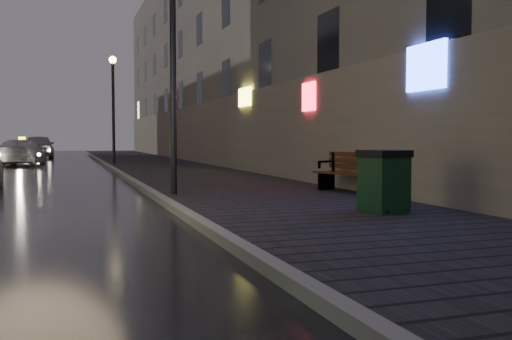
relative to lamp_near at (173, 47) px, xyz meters
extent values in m
plane|color=black|center=(-1.85, -6.00, -3.49)|extent=(120.00, 120.00, 0.00)
cube|color=black|center=(2.05, 15.00, -3.41)|extent=(4.60, 58.00, 0.15)
cube|color=slate|center=(-0.35, 15.00, -3.41)|extent=(0.20, 58.00, 0.15)
cube|color=#605B54|center=(5.25, 19.00, 3.01)|extent=(1.80, 50.00, 13.00)
cylinder|color=black|center=(0.00, 0.00, -0.84)|extent=(0.14, 0.14, 5.00)
cylinder|color=black|center=(0.00, 16.00, -0.84)|extent=(0.14, 0.14, 5.00)
sphere|color=#FFD88C|center=(0.00, 16.00, 1.76)|extent=(0.36, 0.36, 0.36)
cube|color=black|center=(4.21, -1.60, -3.13)|extent=(0.51, 0.20, 0.41)
cube|color=black|center=(4.43, -1.53, -2.78)|extent=(0.08, 0.08, 0.72)
cube|color=black|center=(4.16, -1.61, -2.64)|extent=(0.43, 0.17, 0.05)
cube|color=black|center=(3.79, -0.12, -3.13)|extent=(0.51, 0.20, 0.41)
cube|color=black|center=(4.00, -0.06, -2.78)|extent=(0.08, 0.08, 0.72)
cube|color=black|center=(3.74, -0.14, -2.64)|extent=(0.43, 0.17, 0.05)
cube|color=#46220F|center=(4.00, -0.86, -2.90)|extent=(1.12, 1.95, 0.04)
cube|color=#46220F|center=(4.24, -0.79, -2.60)|extent=(0.55, 1.78, 0.41)
cube|color=black|center=(2.86, -4.31, -2.86)|extent=(0.75, 0.75, 0.95)
cube|color=black|center=(2.86, -4.31, -2.33)|extent=(0.81, 0.81, 0.12)
imported|color=silver|center=(-4.41, 19.30, -2.82)|extent=(2.48, 4.85, 1.35)
imported|color=gray|center=(-3.96, 29.28, -2.66)|extent=(1.96, 4.85, 1.65)
camera|label=1|loc=(-2.40, -12.91, -2.06)|focal=40.00mm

